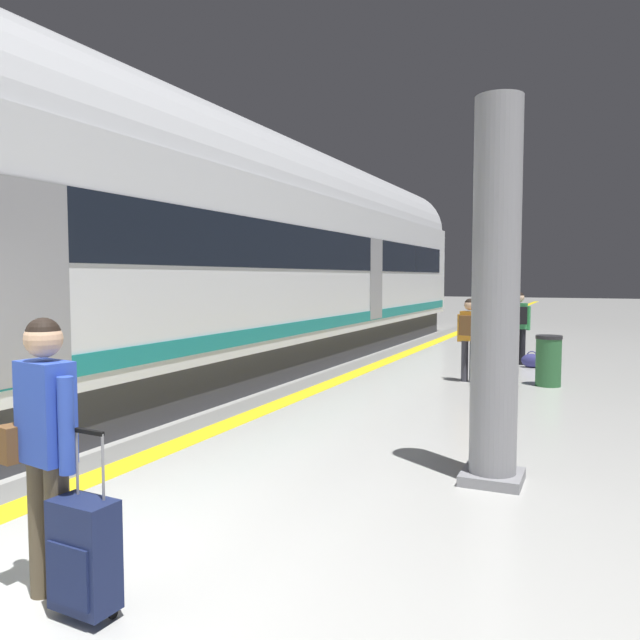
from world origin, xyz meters
TOP-DOWN VIEW (x-y plane):
  - safety_line_strip at (-1.17, 10.00)m, footprint 0.36×80.00m
  - tactile_edge_band at (-1.50, 10.00)m, footprint 0.62×80.00m
  - high_speed_train at (-3.28, 6.76)m, footprint 2.94×30.33m
  - traveller_foreground at (0.26, 0.32)m, footprint 0.56×0.30m
  - rolling_suitcase_foreground at (0.63, 0.25)m, footprint 0.39×0.26m
  - passenger_near at (1.10, 9.27)m, footprint 0.47×0.35m
  - duffel_bag_near at (1.42, 8.95)m, footprint 0.44×0.26m
  - passenger_mid at (1.69, 12.00)m, footprint 0.48×0.39m
  - duffel_bag_mid at (2.01, 11.67)m, footprint 0.44×0.26m
  - passenger_far at (0.82, 14.58)m, footprint 0.51×0.21m
  - duffel_bag_far at (0.50, 14.46)m, footprint 0.44×0.26m
  - platform_pillar at (2.39, 3.63)m, footprint 0.56×0.56m
  - waste_bin at (2.49, 9.41)m, footprint 0.46×0.46m

SIDE VIEW (x-z plane):
  - tactile_edge_band at x=-1.50m, z-range 0.00..0.01m
  - safety_line_strip at x=-1.17m, z-range 0.00..0.01m
  - duffel_bag_near at x=1.42m, z-range -0.03..0.33m
  - duffel_bag_mid at x=2.01m, z-range -0.03..0.33m
  - duffel_bag_far at x=0.50m, z-range -0.03..0.33m
  - rolling_suitcase_foreground at x=0.63m, z-range -0.17..0.92m
  - waste_bin at x=2.49m, z-range 0.00..0.91m
  - passenger_near at x=1.10m, z-range 0.15..1.70m
  - passenger_far at x=0.82m, z-range 0.13..1.76m
  - passenger_mid at x=1.69m, z-range 0.15..1.77m
  - traveller_foreground at x=0.26m, z-range 0.13..1.85m
  - platform_pillar at x=2.39m, z-range -0.08..3.52m
  - high_speed_train at x=-3.28m, z-range 0.02..4.99m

